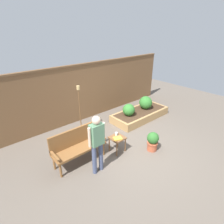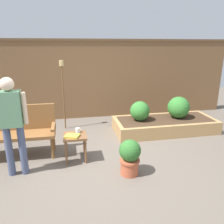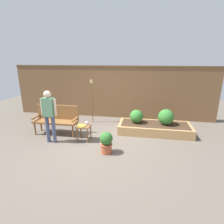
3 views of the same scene
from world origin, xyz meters
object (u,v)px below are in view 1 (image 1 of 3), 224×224
Objects in this scene: side_table at (117,140)px; shrub_near_bench at (129,110)px; garden_bench at (77,143)px; person_by_bench at (97,140)px; potted_boxwood at (153,141)px; cup_on_table at (116,134)px; tiki_torch at (79,101)px; shrub_far_corner at (146,103)px; book_on_table at (118,138)px.

shrub_near_bench is (1.53, 1.05, 0.13)m from side_table.
garden_bench is 0.92× the size of person_by_bench.
cup_on_table is at bearing 136.09° from potted_boxwood.
shrub_near_bench is at bearing 32.54° from cup_on_table.
potted_boxwood is (0.83, -0.63, -0.08)m from side_table.
tiki_torch is (0.88, 1.23, 0.60)m from garden_bench.
garden_bench is at bearing -166.18° from shrub_near_bench.
potted_boxwood is 2.39m from shrub_far_corner.
tiki_torch is at bearing 54.59° from garden_bench.
book_on_table is at bearing -144.85° from shrub_near_bench.
shrub_near_bench is at bearing 180.00° from shrub_far_corner.
book_on_table is at bearing 14.24° from person_by_bench.
cup_on_table is 0.21× the size of shrub_far_corner.
shrub_far_corner is at bearing 22.67° from side_table.
garden_bench is at bearing -169.85° from shrub_far_corner.
tiki_torch is at bearing 114.25° from potted_boxwood.
side_table is 1.04m from potted_boxwood.
potted_boxwood is at bearing -28.71° from garden_bench.
shrub_far_corner reaches higher than potted_boxwood.
garden_bench is 1.17m from cup_on_table.
tiki_torch is at bearing 161.14° from shrub_near_bench.
book_on_table is at bearing -85.05° from tiki_torch.
shrub_near_bench reaches higher than side_table.
shrub_near_bench is (0.71, 1.68, 0.21)m from potted_boxwood.
tiki_torch reaches higher than shrub_far_corner.
book_on_table is at bearing -24.83° from garden_bench.
potted_boxwood is 0.35× the size of tiki_torch.
side_table is 1.06× the size of shrub_near_bench.
book_on_table is (-0.11, -0.17, -0.03)m from cup_on_table.
garden_bench is at bearing -125.41° from tiki_torch.
cup_on_table is at bearing -147.46° from shrub_near_bench.
shrub_near_bench reaches higher than book_on_table.
potted_boxwood is at bearing -134.96° from shrub_far_corner.
shrub_far_corner is (2.45, 0.94, 0.04)m from cup_on_table.
cup_on_table is at bearing 61.12° from side_table.
shrub_near_bench is at bearing 13.82° from garden_bench.
cup_on_table is at bearing 80.10° from book_on_table.
shrub_near_bench is at bearing -18.86° from tiki_torch.
shrub_far_corner is at bearing 10.15° from garden_bench.
book_on_table is 0.14× the size of tiki_torch.
garden_bench reaches higher than shrub_near_bench.
potted_boxwood is at bearing -11.14° from person_by_bench.
shrub_near_bench is 1.93m from tiki_torch.
shrub_far_corner is at bearing -12.33° from tiki_torch.
person_by_bench is (-0.92, -0.29, 0.54)m from side_table.
shrub_far_corner is at bearing 45.04° from potted_boxwood.
side_table is 0.31× the size of person_by_bench.
garden_bench is 2.68m from shrub_near_bench.
book_on_table is (-0.05, -0.07, 0.10)m from side_table.
book_on_table is 0.53× the size of shrub_near_bench.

